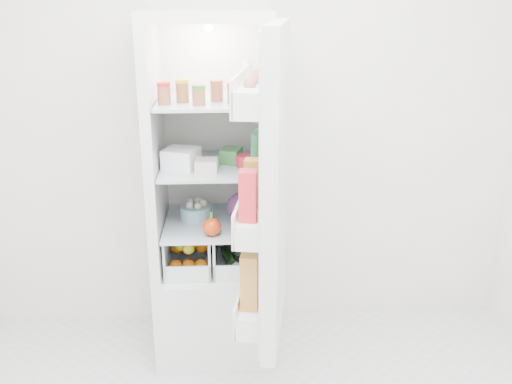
{
  "coord_description": "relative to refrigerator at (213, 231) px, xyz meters",
  "views": [
    {
      "loc": [
        -0.1,
        -1.57,
        1.88
      ],
      "look_at": [
        0.02,
        0.95,
        0.99
      ],
      "focal_mm": 40.0,
      "sensor_mm": 36.0,
      "label": 1
    }
  ],
  "objects": [
    {
      "name": "room_walls",
      "position": [
        0.2,
        -1.25,
        0.93
      ],
      "size": [
        3.02,
        3.02,
        2.61
      ],
      "color": "silver",
      "rests_on": "ground"
    },
    {
      "name": "refrigerator",
      "position": [
        0.0,
        0.0,
        0.0
      ],
      "size": [
        0.6,
        0.6,
        1.8
      ],
      "color": "silver",
      "rests_on": "ground"
    },
    {
      "name": "shelf_low",
      "position": [
        -0.0,
        -0.06,
        0.07
      ],
      "size": [
        0.49,
        0.53,
        0.01
      ],
      "primitive_type": "cube",
      "color": "#ACBECA",
      "rests_on": "refrigerator"
    },
    {
      "name": "shelf_mid",
      "position": [
        -0.0,
        -0.06,
        0.38
      ],
      "size": [
        0.49,
        0.53,
        0.02
      ],
      "primitive_type": "cube",
      "color": "#ACBECA",
      "rests_on": "refrigerator"
    },
    {
      "name": "shelf_top",
      "position": [
        -0.0,
        -0.06,
        0.71
      ],
      "size": [
        0.49,
        0.53,
        0.02
      ],
      "primitive_type": "cube",
      "color": "#ACBECA",
      "rests_on": "refrigerator"
    },
    {
      "name": "crisper_left",
      "position": [
        -0.12,
        -0.06,
        -0.06
      ],
      "size": [
        0.23,
        0.46,
        0.22
      ],
      "primitive_type": null,
      "color": "silver",
      "rests_on": "refrigerator"
    },
    {
      "name": "crisper_right",
      "position": [
        0.12,
        -0.06,
        -0.06
      ],
      "size": [
        0.23,
        0.46,
        0.22
      ],
      "primitive_type": null,
      "color": "silver",
      "rests_on": "refrigerator"
    },
    {
      "name": "condiment_jars",
      "position": [
        -0.04,
        -0.18,
        0.76
      ],
      "size": [
        0.38,
        0.16,
        0.08
      ],
      "color": "#B21919",
      "rests_on": "shelf_top"
    },
    {
      "name": "squeeze_bottle",
      "position": [
        0.19,
        0.1,
        0.8
      ],
      "size": [
        0.05,
        0.05,
        0.16
      ],
      "primitive_type": "cylinder",
      "rotation": [
        0.0,
        0.0,
        0.02
      ],
      "color": "silver",
      "rests_on": "shelf_top"
    },
    {
      "name": "tub_white",
      "position": [
        -0.14,
        -0.13,
        0.44
      ],
      "size": [
        0.2,
        0.2,
        0.1
      ],
      "primitive_type": "cube",
      "rotation": [
        0.0,
        0.0,
        -0.34
      ],
      "color": "white",
      "rests_on": "shelf_mid"
    },
    {
      "name": "tub_cream",
      "position": [
        -0.01,
        -0.19,
        0.42
      ],
      "size": [
        0.11,
        0.11,
        0.06
      ],
      "primitive_type": "cube",
      "rotation": [
        0.0,
        0.0,
        -0.08
      ],
      "color": "beige",
      "rests_on": "shelf_mid"
    },
    {
      "name": "tin_red",
      "position": [
        0.17,
        -0.11,
        0.42
      ],
      "size": [
        0.1,
        0.1,
        0.06
      ],
      "primitive_type": "cylinder",
      "rotation": [
        0.0,
        0.0,
        -0.18
      ],
      "color": "red",
      "rests_on": "shelf_mid"
    },
    {
      "name": "tub_green",
      "position": [
        0.1,
        -0.03,
        0.43
      ],
      "size": [
        0.12,
        0.15,
        0.07
      ],
      "primitive_type": "cube",
      "rotation": [
        0.0,
        0.0,
        -0.3
      ],
      "color": "#3B833E",
      "rests_on": "shelf_mid"
    },
    {
      "name": "red_cabbage",
      "position": [
        0.15,
        -0.06,
        0.16
      ],
      "size": [
        0.15,
        0.15,
        0.15
      ],
      "primitive_type": "sphere",
      "color": "#531C51",
      "rests_on": "shelf_low"
    },
    {
      "name": "bell_pepper",
      "position": [
        0.0,
        -0.25,
        0.13
      ],
      "size": [
        0.09,
        0.09,
        0.09
      ],
      "primitive_type": "sphere",
      "color": "red",
      "rests_on": "shelf_low"
    },
    {
      "name": "mushroom_bowl",
      "position": [
        -0.08,
        -0.04,
        0.12
      ],
      "size": [
        0.21,
        0.21,
        0.08
      ],
      "primitive_type": "cylinder",
      "rotation": [
        0.0,
        0.0,
        -0.38
      ],
      "color": "#80AFC0",
      "rests_on": "shelf_low"
    },
    {
      "name": "salad_bag",
      "position": [
        0.18,
        -0.27,
        0.14
      ],
      "size": [
        0.12,
        0.12,
        0.12
      ],
      "primitive_type": "sphere",
      "color": "#B1C190",
      "rests_on": "shelf_low"
    },
    {
      "name": "citrus_pile",
      "position": [
        -0.13,
        -0.1,
        -0.08
      ],
      "size": [
        0.2,
        0.31,
        0.16
      ],
      "color": "#FE650D",
      "rests_on": "refrigerator"
    },
    {
      "name": "veg_pile",
      "position": [
        0.13,
        -0.06,
        -0.1
      ],
      "size": [
        0.16,
        0.3,
        0.1
      ],
      "color": "#184717",
      "rests_on": "refrigerator"
    },
    {
      "name": "fridge_door",
      "position": [
        0.25,
        -0.63,
        0.43
      ],
      "size": [
        0.26,
        0.6,
        1.3
      ],
      "rotation": [
        0.0,
        0.0,
        1.41
      ],
      "color": "silver",
      "rests_on": "refrigerator"
    }
  ]
}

